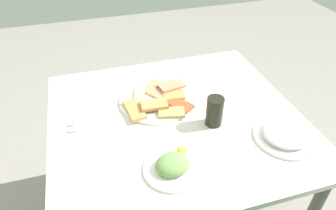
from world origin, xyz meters
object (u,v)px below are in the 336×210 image
paper_napkin (93,124)px  salad_plate_rice (286,134)px  dining_table (176,132)px  fork (93,121)px  pide_platter (158,100)px  spoon (94,127)px  soda_can (215,111)px  salad_plate_greens (173,165)px

paper_napkin → salad_plate_rice: bearing=157.7°
dining_table → paper_napkin: paper_napkin is taller
dining_table → fork: size_ratio=5.33×
salad_plate_rice → pide_platter: bearing=-41.3°
dining_table → spoon: 0.34m
paper_napkin → spoon: 0.02m
soda_can → salad_plate_greens: bearing=38.7°
pide_platter → salad_plate_rice: (-0.40, 0.35, 0.01)m
salad_plate_greens → paper_napkin: bearing=-52.5°
fork → paper_napkin: bearing=91.5°
salad_plate_rice → soda_can: size_ratio=1.93×
pide_platter → fork: bearing=10.8°
dining_table → salad_plate_rice: size_ratio=4.25×
dining_table → paper_napkin: 0.34m
pide_platter → paper_napkin: pide_platter is taller
soda_can → fork: soda_can is taller
salad_plate_rice → spoon: (0.68, -0.26, -0.01)m
dining_table → soda_can: (-0.13, 0.08, 0.14)m
spoon → soda_can: bearing=169.0°
dining_table → spoon: (0.33, -0.03, 0.08)m
dining_table → soda_can: 0.21m
pide_platter → paper_napkin: 0.29m
soda_can → salad_plate_rice: bearing=145.7°
spoon → dining_table: bearing=176.9°
pide_platter → soda_can: size_ratio=2.62×
soda_can → spoon: size_ratio=0.63×
dining_table → paper_napkin: (0.33, -0.05, 0.08)m
soda_can → spoon: 0.47m
soda_can → paper_napkin: size_ratio=0.84×
paper_napkin → fork: (0.00, -0.02, 0.00)m
paper_napkin → soda_can: bearing=164.6°
dining_table → paper_napkin: size_ratio=6.92×
dining_table → paper_napkin: bearing=-8.5°
salad_plate_greens → pide_platter: bearing=-97.2°
fork → soda_can: bearing=164.0°
soda_can → fork: (0.46, -0.14, -0.06)m
dining_table → salad_plate_greens: salad_plate_greens is taller
fork → dining_table: bearing=170.0°
dining_table → salad_plate_rice: salad_plate_rice is taller
salad_plate_greens → soda_can: size_ratio=1.61×
paper_napkin → fork: 0.02m
paper_napkin → fork: fork is taller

